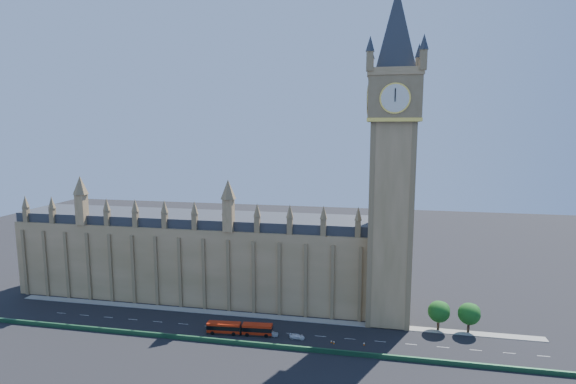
% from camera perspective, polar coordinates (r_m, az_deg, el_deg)
% --- Properties ---
extents(ground, '(400.00, 400.00, 0.00)m').
position_cam_1_polar(ground, '(132.51, -4.88, -17.05)').
color(ground, black).
rests_on(ground, ground).
extents(palace_westminster, '(120.00, 20.00, 28.00)m').
position_cam_1_polar(palace_westminster, '(155.01, -11.68, -7.91)').
color(palace_westminster, olive).
rests_on(palace_westminster, ground).
extents(elizabeth_tower, '(20.59, 20.59, 105.00)m').
position_cam_1_polar(elizabeth_tower, '(129.14, 13.18, 7.14)').
color(elizabeth_tower, olive).
rests_on(elizabeth_tower, ground).
extents(bridge_parapet, '(160.00, 0.60, 1.20)m').
position_cam_1_polar(bridge_parapet, '(124.51, -6.08, -18.51)').
color(bridge_parapet, '#1E4C2D').
rests_on(bridge_parapet, ground).
extents(kerb_north, '(160.00, 3.00, 0.16)m').
position_cam_1_polar(kerb_north, '(140.81, -3.78, -15.42)').
color(kerb_north, gray).
rests_on(kerb_north, ground).
extents(tree_east_near, '(6.00, 6.00, 8.50)m').
position_cam_1_polar(tree_east_near, '(136.40, 18.70, -14.13)').
color(tree_east_near, '#382619').
rests_on(tree_east_near, ground).
extents(tree_east_far, '(6.00, 6.00, 8.50)m').
position_cam_1_polar(tree_east_far, '(137.73, 22.10, -14.08)').
color(tree_east_far, '#382619').
rests_on(tree_east_far, ground).
extents(red_bus, '(18.30, 4.16, 3.09)m').
position_cam_1_polar(red_bus, '(129.76, -6.16, -16.85)').
color(red_bus, '#AE200B').
rests_on(red_bus, ground).
extents(car_grey, '(3.98, 1.92, 1.31)m').
position_cam_1_polar(car_grey, '(130.83, -6.04, -17.10)').
color(car_grey, '#45484D').
rests_on(car_grey, ground).
extents(car_silver, '(4.17, 1.58, 1.36)m').
position_cam_1_polar(car_silver, '(128.53, -2.23, -17.53)').
color(car_silver, '#9A9DA1').
rests_on(car_silver, ground).
extents(car_white, '(4.12, 1.72, 1.19)m').
position_cam_1_polar(car_white, '(127.09, 1.17, -17.88)').
color(car_white, white).
rests_on(car_white, ground).
extents(cone_a, '(0.50, 0.50, 0.71)m').
position_cam_1_polar(cone_a, '(128.33, 1.79, -17.74)').
color(cone_a, black).
rests_on(cone_a, ground).
extents(cone_b, '(0.59, 0.59, 0.72)m').
position_cam_1_polar(cone_b, '(125.61, 5.53, -18.37)').
color(cone_b, black).
rests_on(cone_b, ground).
extents(cone_c, '(0.63, 0.63, 0.80)m').
position_cam_1_polar(cone_c, '(125.47, 9.64, -18.47)').
color(cone_c, black).
rests_on(cone_c, ground).
extents(cone_d, '(0.62, 0.62, 0.76)m').
position_cam_1_polar(cone_d, '(125.23, 5.85, -18.46)').
color(cone_d, black).
rests_on(cone_d, ground).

